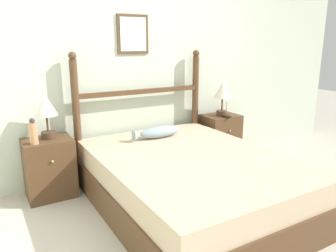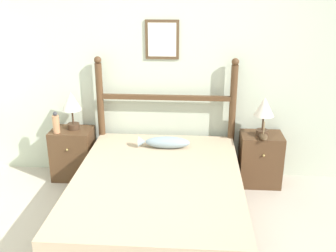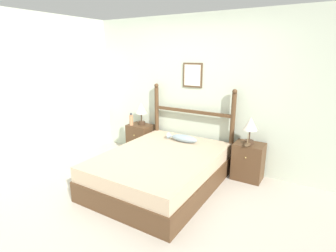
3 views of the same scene
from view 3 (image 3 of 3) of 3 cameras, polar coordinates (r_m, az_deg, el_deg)
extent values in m
plane|color=#B7AD9E|center=(3.62, -6.34, -16.63)|extent=(16.00, 16.00, 0.00)
cube|color=beige|center=(4.59, 6.51, 7.39)|extent=(6.40, 0.06, 2.55)
cube|color=#4C3823|center=(4.56, 5.38, 10.95)|extent=(0.36, 0.02, 0.41)
cube|color=silver|center=(4.55, 5.31, 10.94)|extent=(0.30, 0.01, 0.35)
cube|color=beige|center=(4.74, -27.83, 5.94)|extent=(0.06, 6.40, 2.55)
cube|color=white|center=(5.44, -16.55, 8.99)|extent=(0.01, 1.04, 1.17)
cube|color=white|center=(5.43, -16.49, 8.99)|extent=(0.01, 0.96, 1.09)
cube|color=#4C331E|center=(4.01, -1.50, -10.76)|extent=(1.54, 2.06, 0.29)
cube|color=tan|center=(3.90, -1.53, -7.48)|extent=(1.50, 2.02, 0.21)
cylinder|color=#4C331E|center=(4.98, -2.44, 0.88)|extent=(0.08, 0.08, 1.32)
sphere|color=#4C331E|center=(4.85, -2.54, 8.80)|extent=(0.08, 0.08, 0.08)
cylinder|color=#4C331E|center=(4.37, 13.72, -1.70)|extent=(0.08, 0.08, 1.32)
sphere|color=#4C331E|center=(4.22, 14.33, 7.29)|extent=(0.08, 0.08, 0.08)
cube|color=#4C331E|center=(4.56, 5.19, 3.17)|extent=(1.46, 0.05, 0.05)
cube|color=#4C331E|center=(5.18, -6.04, -2.83)|extent=(0.45, 0.35, 0.58)
sphere|color=tan|center=(5.00, -7.39, -2.02)|extent=(0.02, 0.02, 0.02)
cube|color=#4C331E|center=(4.32, 17.06, -7.36)|extent=(0.45, 0.35, 0.58)
sphere|color=tan|center=(4.10, 16.52, -6.63)|extent=(0.02, 0.02, 0.02)
cylinder|color=#422D1E|center=(5.10, -5.77, 0.66)|extent=(0.13, 0.13, 0.07)
cylinder|color=#422D1E|center=(5.07, -5.80, 1.89)|extent=(0.02, 0.02, 0.16)
cone|color=beige|center=(5.03, -5.86, 3.88)|extent=(0.21, 0.21, 0.20)
cylinder|color=#422D1E|center=(4.18, 17.20, -3.38)|extent=(0.13, 0.13, 0.07)
cylinder|color=#422D1E|center=(4.15, 17.33, -1.90)|extent=(0.02, 0.02, 0.16)
cone|color=beige|center=(4.10, 17.53, 0.49)|extent=(0.21, 0.21, 0.20)
cylinder|color=tan|center=(5.07, -8.00, 1.29)|extent=(0.07, 0.07, 0.20)
sphere|color=#333338|center=(5.05, -8.05, 2.60)|extent=(0.05, 0.05, 0.05)
ellipsoid|color=#4C3823|center=(4.10, 16.90, -3.81)|extent=(0.08, 0.23, 0.05)
cylinder|color=#997F56|center=(4.07, 17.00, -2.57)|extent=(0.01, 0.01, 0.14)
ellipsoid|color=#8499A3|center=(4.34, 3.53, -2.73)|extent=(0.46, 0.15, 0.12)
cone|color=#8499A3|center=(4.47, 0.52, -2.17)|extent=(0.08, 0.11, 0.11)
camera|label=1|loc=(3.63, -46.40, 3.59)|focal=35.00mm
camera|label=2|loc=(1.65, -65.59, 13.69)|focal=42.00mm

